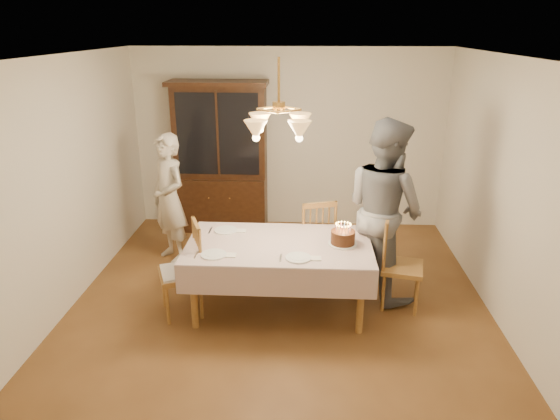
# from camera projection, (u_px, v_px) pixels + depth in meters

# --- Properties ---
(ground) EXTENTS (5.00, 5.00, 0.00)m
(ground) POSITION_uv_depth(u_px,v_px,m) (279.00, 307.00, 5.40)
(ground) COLOR brown
(ground) RESTS_ON ground
(room_shell) EXTENTS (5.00, 5.00, 5.00)m
(room_shell) POSITION_uv_depth(u_px,v_px,m) (279.00, 166.00, 4.85)
(room_shell) COLOR white
(room_shell) RESTS_ON ground
(dining_table) EXTENTS (1.90, 1.10, 0.76)m
(dining_table) POSITION_uv_depth(u_px,v_px,m) (279.00, 250.00, 5.16)
(dining_table) COLOR brown
(dining_table) RESTS_ON ground
(china_hutch) EXTENTS (1.38, 0.54, 2.16)m
(china_hutch) POSITION_uv_depth(u_px,v_px,m) (221.00, 160.00, 7.20)
(china_hutch) COLOR black
(china_hutch) RESTS_ON ground
(chair_far_side) EXTENTS (0.54, 0.53, 1.00)m
(chair_far_side) POSITION_uv_depth(u_px,v_px,m) (314.00, 242.00, 5.95)
(chair_far_side) COLOR brown
(chair_far_side) RESTS_ON ground
(chair_left_end) EXTENTS (0.55, 0.56, 1.00)m
(chair_left_end) POSITION_uv_depth(u_px,v_px,m) (181.00, 274.00, 5.16)
(chair_left_end) COLOR brown
(chair_left_end) RESTS_ON ground
(chair_right_end) EXTENTS (0.51, 0.52, 1.00)m
(chair_right_end) POSITION_uv_depth(u_px,v_px,m) (401.00, 268.00, 5.31)
(chair_right_end) COLOR brown
(chair_right_end) RESTS_ON ground
(elderly_woman) EXTENTS (0.70, 0.70, 1.65)m
(elderly_woman) POSITION_uv_depth(u_px,v_px,m) (169.00, 199.00, 6.26)
(elderly_woman) COLOR beige
(elderly_woman) RESTS_ON ground
(adult_in_grey) EXTENTS (1.17, 1.22, 1.99)m
(adult_in_grey) POSITION_uv_depth(u_px,v_px,m) (384.00, 209.00, 5.40)
(adult_in_grey) COLOR slate
(adult_in_grey) RESTS_ON ground
(birthday_cake) EXTENTS (0.30, 0.30, 0.23)m
(birthday_cake) POSITION_uv_depth(u_px,v_px,m) (343.00, 238.00, 5.09)
(birthday_cake) COLOR white
(birthday_cake) RESTS_ON dining_table
(place_setting_near_left) EXTENTS (0.40, 0.25, 0.02)m
(place_setting_near_left) POSITION_uv_depth(u_px,v_px,m) (215.00, 255.00, 4.87)
(place_setting_near_left) COLOR white
(place_setting_near_left) RESTS_ON dining_table
(place_setting_near_right) EXTENTS (0.40, 0.25, 0.02)m
(place_setting_near_right) POSITION_uv_depth(u_px,v_px,m) (300.00, 258.00, 4.80)
(place_setting_near_right) COLOR white
(place_setting_near_right) RESTS_ON dining_table
(place_setting_far_left) EXTENTS (0.40, 0.25, 0.02)m
(place_setting_far_left) POSITION_uv_depth(u_px,v_px,m) (227.00, 230.00, 5.44)
(place_setting_far_left) COLOR white
(place_setting_far_left) RESTS_ON dining_table
(chandelier) EXTENTS (0.62, 0.62, 0.73)m
(chandelier) POSITION_uv_depth(u_px,v_px,m) (279.00, 126.00, 4.71)
(chandelier) COLOR #BF8C3F
(chandelier) RESTS_ON ground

